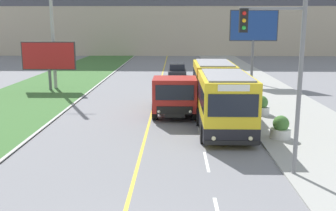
% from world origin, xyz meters
% --- Properties ---
extents(city_bus, '(2.62, 11.57, 3.06)m').
position_xyz_m(city_bus, '(3.96, 14.87, 1.56)').
color(city_bus, yellow).
rests_on(city_bus, ground_plane).
extents(dump_truck, '(2.60, 6.22, 2.42)m').
position_xyz_m(dump_truck, '(1.43, 15.91, 1.23)').
color(dump_truck, black).
rests_on(dump_truck, ground_plane).
extents(car_distant, '(1.80, 4.30, 1.45)m').
position_xyz_m(car_distant, '(1.63, 33.32, 0.69)').
color(car_distant, black).
rests_on(car_distant, ground_plane).
extents(utility_pole_far, '(1.80, 0.28, 11.94)m').
position_xyz_m(utility_pole_far, '(-8.91, 26.05, 6.03)').
color(utility_pole_far, '#9E9E99').
rests_on(utility_pole_far, ground_plane).
extents(traffic_light_mast, '(2.28, 0.32, 6.39)m').
position_xyz_m(traffic_light_mast, '(5.24, 6.37, 4.04)').
color(traffic_light_mast, slate).
rests_on(traffic_light_mast, ground_plane).
extents(billboard_large, '(4.35, 0.24, 6.71)m').
position_xyz_m(billboard_large, '(8.55, 29.08, 5.05)').
color(billboard_large, '#59595B').
rests_on(billboard_large, ground_plane).
extents(billboard_small, '(4.47, 0.24, 4.04)m').
position_xyz_m(billboard_small, '(-9.08, 25.14, 2.78)').
color(billboard_small, '#59595B').
rests_on(billboard_small, ground_plane).
extents(planter_round_near, '(0.97, 0.97, 1.10)m').
position_xyz_m(planter_round_near, '(6.54, 10.95, 0.56)').
color(planter_round_near, silver).
rests_on(planter_round_near, sidewalk_right).
extents(planter_round_second, '(1.02, 1.02, 1.14)m').
position_xyz_m(planter_round_second, '(6.68, 16.07, 0.58)').
color(planter_round_second, silver).
rests_on(planter_round_second, sidewalk_right).
extents(planter_round_third, '(1.09, 1.09, 1.13)m').
position_xyz_m(planter_round_third, '(6.51, 21.18, 0.57)').
color(planter_round_third, silver).
rests_on(planter_round_third, sidewalk_right).
extents(planter_round_far, '(1.01, 1.01, 1.09)m').
position_xyz_m(planter_round_far, '(6.70, 26.30, 0.56)').
color(planter_round_far, silver).
rests_on(planter_round_far, sidewalk_right).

